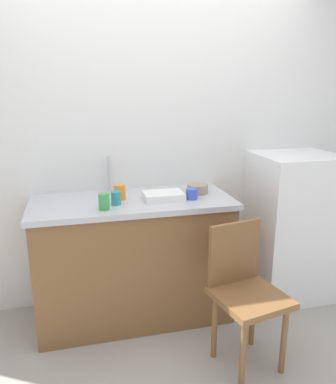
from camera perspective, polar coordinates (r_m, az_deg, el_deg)
name	(u,v)px	position (r m, az deg, el deg)	size (l,w,h in m)	color
ground_plane	(183,367)	(2.63, 2.25, -24.69)	(8.00, 8.00, 0.00)	#9E998E
back_wall	(149,135)	(3.00, -2.86, 8.51)	(4.80, 0.10, 2.66)	silver
cabinet_base	(134,261)	(2.89, -5.14, -10.29)	(1.39, 0.60, 0.88)	brown
countertop	(132,202)	(2.72, -5.38, -1.49)	(1.43, 0.64, 0.04)	#B7B7BC
faucet	(109,174)	(2.90, -8.85, 2.68)	(0.02, 0.02, 0.27)	#B7B7BC
refrigerator	(292,226)	(3.29, 18.16, -4.87)	(0.64, 0.56, 1.19)	white
chair	(244,289)	(2.45, 11.40, -14.05)	(0.47, 0.47, 0.89)	brown
dish_tray	(163,196)	(2.70, -0.70, -0.57)	(0.28, 0.20, 0.05)	white
terracotta_bowl	(198,189)	(2.86, 4.45, 0.51)	(0.16, 0.16, 0.07)	gray
cup_teal	(116,198)	(2.59, -7.83, -0.91)	(0.07, 0.07, 0.09)	teal
cup_orange	(120,192)	(2.71, -7.23, 0.00)	(0.08, 0.08, 0.11)	orange
cup_green	(104,202)	(2.49, -9.59, -1.43)	(0.07, 0.07, 0.11)	green
cup_blue	(192,194)	(2.71, 3.57, -0.26)	(0.08, 0.08, 0.08)	blue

